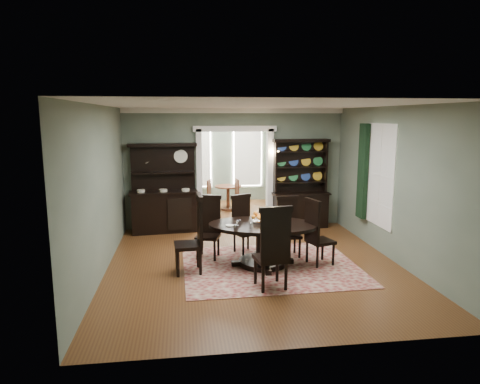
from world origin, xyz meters
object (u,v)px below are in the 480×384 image
(welsh_dresser, at_px, (300,195))
(parlor_table, at_px, (228,194))
(dining_table, at_px, (263,237))
(sideboard, at_px, (164,201))

(welsh_dresser, bearing_deg, parlor_table, 124.36)
(dining_table, distance_m, welsh_dresser, 3.14)
(dining_table, height_order, sideboard, sideboard)
(dining_table, relative_size, sideboard, 1.04)
(dining_table, height_order, welsh_dresser, welsh_dresser)
(sideboard, height_order, parlor_table, sideboard)
(parlor_table, bearing_deg, dining_table, -88.57)
(dining_table, bearing_deg, welsh_dresser, 72.19)
(dining_table, distance_m, sideboard, 3.37)
(dining_table, relative_size, welsh_dresser, 1.00)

